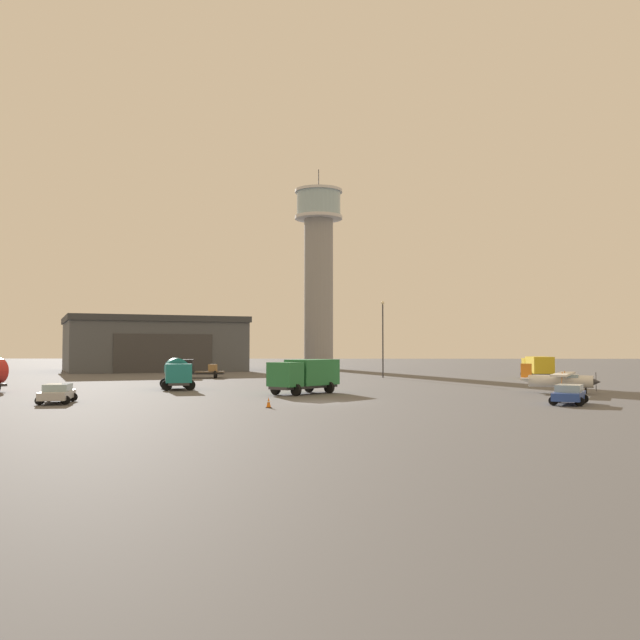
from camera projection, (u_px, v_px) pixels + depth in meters
ground_plane at (322, 402)px, 49.28m from camera, size 400.00×400.00×0.00m
control_tower at (319, 265)px, 129.19m from camera, size 9.12×9.12×38.36m
hangar at (152, 344)px, 119.26m from camera, size 36.82×34.52×9.28m
airplane_white at (559, 379)px, 59.00m from camera, size 6.67×8.39×2.56m
truck_fuel_tanker_teal at (177, 372)px, 64.48m from camera, size 4.15×6.16×2.97m
truck_box_yellow at (538, 366)px, 86.89m from camera, size 3.50×7.18×2.84m
truck_flatbed_black at (196, 369)px, 88.57m from camera, size 5.79×3.69×2.45m
truck_box_green at (305, 374)px, 58.16m from camera, size 6.16×6.84×2.94m
car_silver at (57, 393)px, 48.28m from camera, size 2.95×4.82×1.37m
car_blue at (569, 394)px, 47.32m from camera, size 3.52×4.70×1.37m
light_post_east at (383, 333)px, 90.11m from camera, size 0.44×0.44×10.22m
traffic_cone_near_left at (269, 402)px, 44.56m from camera, size 0.36×0.36×0.71m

